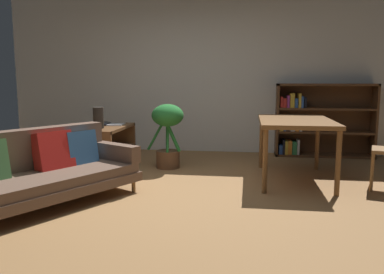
# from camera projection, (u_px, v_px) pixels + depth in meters

# --- Properties ---
(ground_plane) EXTENTS (8.16, 8.16, 0.00)m
(ground_plane) POSITION_uv_depth(u_px,v_px,m) (169.00, 193.00, 4.33)
(ground_plane) COLOR #9E7042
(back_wall_panel) EXTENTS (6.80, 0.10, 2.70)m
(back_wall_panel) POSITION_uv_depth(u_px,v_px,m) (199.00, 74.00, 6.79)
(back_wall_panel) COLOR silver
(back_wall_panel) RESTS_ON ground_plane
(fabric_couch) EXTENTS (1.64, 2.02, 0.74)m
(fabric_couch) POSITION_uv_depth(u_px,v_px,m) (42.00, 169.00, 3.97)
(fabric_couch) COLOR olive
(fabric_couch) RESTS_ON ground_plane
(media_console) EXTENTS (0.46, 1.10, 0.59)m
(media_console) POSITION_uv_depth(u_px,v_px,m) (109.00, 147.00, 5.57)
(media_console) COLOR brown
(media_console) RESTS_ON ground_plane
(open_laptop) EXTENTS (0.45, 0.34, 0.06)m
(open_laptop) POSITION_uv_depth(u_px,v_px,m) (111.00, 124.00, 5.73)
(open_laptop) COLOR silver
(open_laptop) RESTS_ON media_console
(desk_speaker) EXTENTS (0.14, 0.14, 0.29)m
(desk_speaker) POSITION_uv_depth(u_px,v_px,m) (98.00, 118.00, 5.30)
(desk_speaker) COLOR #2D2823
(desk_speaker) RESTS_ON media_console
(potted_floor_plant) EXTENTS (0.54, 0.49, 0.91)m
(potted_floor_plant) POSITION_uv_depth(u_px,v_px,m) (168.00, 129.00, 5.53)
(potted_floor_plant) COLOR brown
(potted_floor_plant) RESTS_ON ground_plane
(dining_table) EXTENTS (0.87, 1.39, 0.76)m
(dining_table) POSITION_uv_depth(u_px,v_px,m) (295.00, 125.00, 4.83)
(dining_table) COLOR brown
(dining_table) RESTS_ON ground_plane
(bookshelf) EXTENTS (1.56, 0.35, 1.19)m
(bookshelf) POSITION_uv_depth(u_px,v_px,m) (317.00, 121.00, 6.43)
(bookshelf) COLOR #56351E
(bookshelf) RESTS_ON ground_plane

